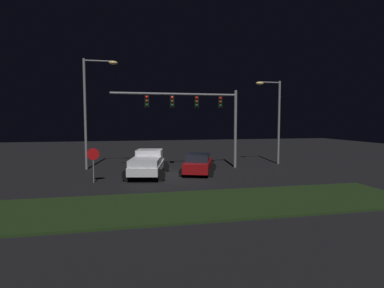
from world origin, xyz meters
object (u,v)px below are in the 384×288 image
street_lamp_right (274,112)px  stop_sign (93,159)px  car_sedan (198,164)px  street_lamp_left (91,101)px  pickup_truck (148,162)px  traffic_signal_gantry (197,108)px

street_lamp_right → stop_sign: (-15.30, -5.52, -3.22)m
car_sedan → stop_sign: 7.67m
car_sedan → stop_sign: (-7.37, -1.95, 0.82)m
street_lamp_left → street_lamp_right: bearing=-1.4°
pickup_truck → car_sedan: bearing=-77.1°
street_lamp_right → stop_sign: bearing=-160.1°
street_lamp_right → pickup_truck: bearing=-162.7°
stop_sign → street_lamp_right: bearing=19.9°
pickup_truck → street_lamp_left: (-4.17, 4.02, 4.56)m
traffic_signal_gantry → stop_sign: bearing=-151.3°
pickup_truck → stop_sign: (-3.59, -1.89, 0.56)m
car_sedan → street_lamp_left: 10.10m
traffic_signal_gantry → street_lamp_left: size_ratio=1.16×
pickup_truck → car_sedan: pickup_truck is taller
pickup_truck → street_lamp_right: bearing=-60.8°
street_lamp_left → street_lamp_right: 15.90m
traffic_signal_gantry → car_sedan: bearing=-99.8°
car_sedan → street_lamp_right: size_ratio=0.63×
street_lamp_left → stop_sign: bearing=-84.5°
street_lamp_left → traffic_signal_gantry: bearing=-11.3°
traffic_signal_gantry → stop_sign: 9.51m
traffic_signal_gantry → street_lamp_right: bearing=9.6°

